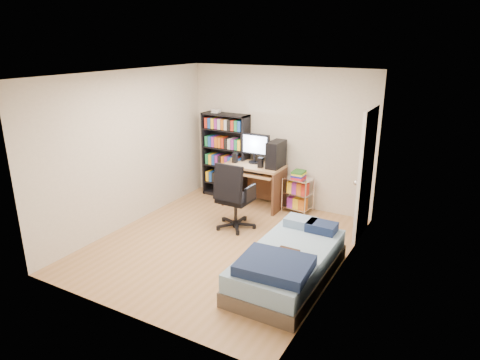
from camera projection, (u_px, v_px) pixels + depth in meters
The scene contains 7 objects.
room at pixel (221, 165), 6.04m from camera, with size 3.58×4.08×2.58m.
media_shelf at pixel (226, 155), 8.18m from camera, with size 0.91×0.30×1.69m.
computer_desk at pixel (261, 169), 7.69m from camera, with size 1.06×0.61×1.33m.
office_chair at pixel (234, 208), 6.88m from camera, with size 0.67×0.67×1.11m.
wire_cart at pixel (298, 185), 7.50m from camera, with size 0.51×0.39×0.77m.
bed at pixel (288, 264), 5.40m from camera, with size 0.95×1.90×0.54m.
door at pixel (366, 174), 6.44m from camera, with size 0.12×0.80×2.00m.
Camera 1 is at (3.07, -4.94, 2.95)m, focal length 32.00 mm.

